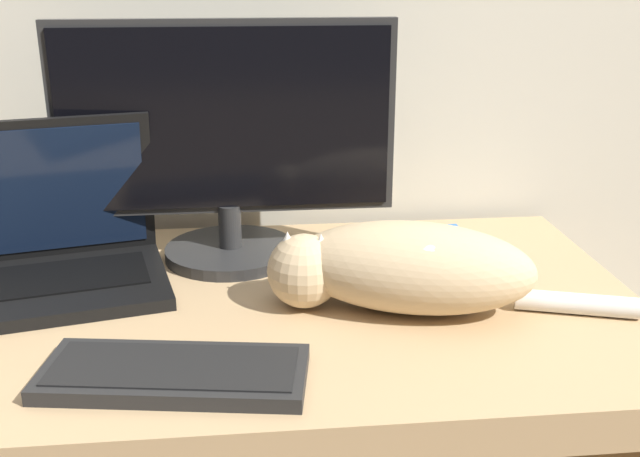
{
  "coord_description": "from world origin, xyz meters",
  "views": [
    {
      "loc": [
        0.05,
        -0.71,
        1.22
      ],
      "look_at": [
        0.15,
        0.32,
        0.85
      ],
      "focal_mm": 42.0,
      "sensor_mm": 36.0,
      "label": 1
    }
  ],
  "objects_px": {
    "external_keyboard": "(174,373)",
    "cat": "(401,266)",
    "laptop": "(61,255)",
    "monitor": "(226,144)"
  },
  "relations": [
    {
      "from": "monitor",
      "to": "laptop",
      "type": "relative_size",
      "value": 1.57
    },
    {
      "from": "external_keyboard",
      "to": "cat",
      "type": "xyz_separation_m",
      "value": [
        0.32,
        0.18,
        0.06
      ]
    },
    {
      "from": "laptop",
      "to": "cat",
      "type": "xyz_separation_m",
      "value": [
        0.53,
        -0.14,
        0.02
      ]
    },
    {
      "from": "monitor",
      "to": "external_keyboard",
      "type": "distance_m",
      "value": 0.47
    },
    {
      "from": "monitor",
      "to": "external_keyboard",
      "type": "relative_size",
      "value": 1.66
    },
    {
      "from": "external_keyboard",
      "to": "cat",
      "type": "distance_m",
      "value": 0.38
    },
    {
      "from": "monitor",
      "to": "cat",
      "type": "height_order",
      "value": "monitor"
    },
    {
      "from": "laptop",
      "to": "external_keyboard",
      "type": "xyz_separation_m",
      "value": [
        0.2,
        -0.32,
        -0.04
      ]
    },
    {
      "from": "cat",
      "to": "monitor",
      "type": "bearing_deg",
      "value": 154.22
    },
    {
      "from": "external_keyboard",
      "to": "monitor",
      "type": "bearing_deg",
      "value": 89.66
    }
  ]
}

